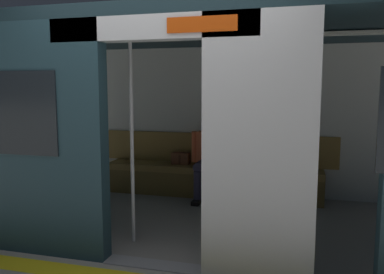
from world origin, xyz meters
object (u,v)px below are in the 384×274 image
at_px(train_car, 186,93).
at_px(book, 233,166).
at_px(person_seated, 210,152).
at_px(grab_pole_door, 132,138).
at_px(bench_seat, 210,174).
at_px(handbag, 181,158).

xyz_separation_m(train_car, book, (-0.37, -1.15, -1.05)).
relative_size(person_seated, grab_pole_door, 0.55).
xyz_separation_m(bench_seat, grab_pole_door, (0.39, 1.84, 0.73)).
bearing_deg(train_car, book, -107.92).
xyz_separation_m(handbag, book, (-0.78, -0.00, -0.07)).
xyz_separation_m(person_seated, book, (-0.32, -0.14, -0.21)).
relative_size(handbag, book, 1.18).
height_order(bench_seat, person_seated, person_seated).
xyz_separation_m(train_car, handbag, (0.41, -1.15, -0.98)).
distance_m(person_seated, handbag, 0.50).
bearing_deg(person_seated, book, -156.90).
distance_m(bench_seat, grab_pole_door, 2.01).
relative_size(bench_seat, handbag, 11.99).
relative_size(handbag, grab_pole_door, 0.12).
distance_m(person_seated, book, 0.41).
distance_m(train_car, grab_pole_door, 0.95).
distance_m(handbag, book, 0.79).
distance_m(person_seated, grab_pole_door, 1.87).
bearing_deg(bench_seat, handbag, -9.96).
bearing_deg(book, handbag, -25.59).
xyz_separation_m(bench_seat, person_seated, (0.00, 0.05, 0.33)).
height_order(train_car, bench_seat, train_car).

